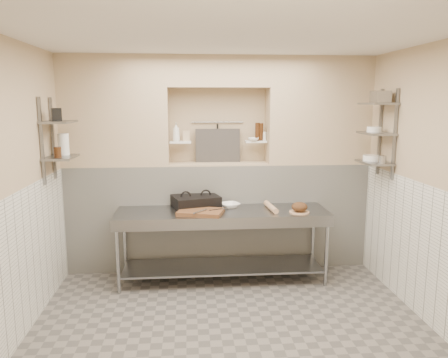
{
  "coord_description": "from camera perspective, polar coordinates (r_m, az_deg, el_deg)",
  "views": [
    {
      "loc": [
        -0.41,
        -4.0,
        2.22
      ],
      "look_at": [
        0.0,
        0.9,
        1.35
      ],
      "focal_mm": 35.0,
      "sensor_mm": 36.0,
      "label": 1
    }
  ],
  "objects": [
    {
      "name": "box_left_upper",
      "position": [
        5.19,
        -21.03,
        7.87
      ],
      "size": [
        0.13,
        0.13,
        0.14
      ],
      "primitive_type": "cube",
      "rotation": [
        0.0,
        0.0,
        0.36
      ],
      "color": "black",
      "rests_on": "wall_shelf_left_upper"
    },
    {
      "name": "jar_alcove",
      "position": [
        5.81,
        -4.95,
        5.65
      ],
      "size": [
        0.09,
        0.09,
        0.13
      ],
      "primitive_type": "cube",
      "color": "tan",
      "rests_on": "alcove_shelf_left"
    },
    {
      "name": "bowl_right_mid",
      "position": [
        5.59,
        19.03,
        6.16
      ],
      "size": [
        0.17,
        0.17,
        0.06
      ],
      "primitive_type": "cylinder",
      "color": "white",
      "rests_on": "wall_shelf_right_mid"
    },
    {
      "name": "cutting_board",
      "position": [
        5.23,
        -3.05,
        -4.32
      ],
      "size": [
        0.6,
        0.49,
        0.05
      ],
      "primitive_type": "cube",
      "rotation": [
        0.0,
        0.0,
        -0.28
      ],
      "color": "brown",
      "rests_on": "prep_table"
    },
    {
      "name": "wall_left",
      "position": [
        4.4,
        -26.63,
        -1.79
      ],
      "size": [
        0.1,
        3.9,
        2.8
      ],
      "primitive_type": "cube",
      "color": "tan",
      "rests_on": "ground"
    },
    {
      "name": "rolling_pin",
      "position": [
        5.45,
        6.14,
        -3.65
      ],
      "size": [
        0.11,
        0.46,
        0.07
      ],
      "primitive_type": "cylinder",
      "rotation": [
        1.57,
        0.0,
        0.08
      ],
      "color": "tan",
      "rests_on": "prep_table"
    },
    {
      "name": "bowl_right",
      "position": [
        5.64,
        18.76,
        2.63
      ],
      "size": [
        0.22,
        0.22,
        0.07
      ],
      "primitive_type": "cylinder",
      "color": "white",
      "rests_on": "wall_shelf_right_lower"
    },
    {
      "name": "prep_table",
      "position": [
        5.43,
        -0.21,
        -6.84
      ],
      "size": [
        2.6,
        0.7,
        0.9
      ],
      "color": "gray",
      "rests_on": "floor"
    },
    {
      "name": "backwall_pillar_left",
      "position": [
        5.82,
        -14.02,
        8.57
      ],
      "size": [
        1.35,
        0.4,
        1.4
      ],
      "primitive_type": "cube",
      "color": "tan",
      "rests_on": "backwall_lower"
    },
    {
      "name": "shelf_rail_right_b",
      "position": [
        5.41,
        21.42,
        5.43
      ],
      "size": [
        0.03,
        0.03,
        1.05
      ],
      "primitive_type": "cube",
      "color": "slate",
      "rests_on": "wall_right"
    },
    {
      "name": "jug_left",
      "position": [
        5.4,
        -20.23,
        4.28
      ],
      "size": [
        0.12,
        0.12,
        0.25
      ],
      "primitive_type": "cylinder",
      "color": "white",
      "rests_on": "wall_shelf_left_lower"
    },
    {
      "name": "bread_board",
      "position": [
        5.36,
        9.81,
        -4.28
      ],
      "size": [
        0.24,
        0.24,
        0.01
      ],
      "primitive_type": "cylinder",
      "color": "tan",
      "rests_on": "prep_table"
    },
    {
      "name": "alcove_shelf_right",
      "position": [
        5.84,
        4.17,
        4.91
      ],
      "size": [
        0.28,
        0.16,
        0.02
      ],
      "primitive_type": "cube",
      "color": "white",
      "rests_on": "backwall_lower"
    },
    {
      "name": "wall_shelf_right_mid",
      "position": [
        5.54,
        19.26,
        5.65
      ],
      "size": [
        0.3,
        0.5,
        0.02
      ],
      "primitive_type": "cube",
      "color": "slate",
      "rests_on": "wall_right"
    },
    {
      "name": "condiment_c",
      "position": [
        5.88,
        5.24,
        5.6
      ],
      "size": [
        0.07,
        0.07,
        0.11
      ],
      "primitive_type": "cylinder",
      "color": "white",
      "rests_on": "alcove_shelf_right"
    },
    {
      "name": "bowl_alcove",
      "position": [
        5.78,
        3.85,
        5.2
      ],
      "size": [
        0.18,
        0.18,
        0.04
      ],
      "primitive_type": "imported",
      "rotation": [
        0.0,
        0.0,
        -0.33
      ],
      "color": "white",
      "rests_on": "alcove_shelf_right"
    },
    {
      "name": "canister_right",
      "position": [
        5.38,
        19.94,
        2.39
      ],
      "size": [
        0.09,
        0.09,
        0.09
      ],
      "primitive_type": "cylinder",
      "color": "gray",
      "rests_on": "wall_shelf_right_lower"
    },
    {
      "name": "splash_panel",
      "position": [
        5.89,
        -0.81,
        4.39
      ],
      "size": [
        0.6,
        0.08,
        0.45
      ],
      "primitive_type": "cube",
      "rotation": [
        -0.14,
        0.0,
        0.0
      ],
      "color": "#383330",
      "rests_on": "alcove_sill"
    },
    {
      "name": "utensil_rail",
      "position": [
        5.94,
        -0.86,
        7.44
      ],
      "size": [
        0.7,
        0.02,
        0.02
      ],
      "primitive_type": "cylinder",
      "rotation": [
        0.0,
        1.57,
        0.0
      ],
      "color": "gray",
      "rests_on": "wall_back"
    },
    {
      "name": "knife_blade",
      "position": [
        5.25,
        -0.74,
        -3.98
      ],
      "size": [
        0.24,
        0.13,
        0.01
      ],
      "primitive_type": "cube",
      "rotation": [
        0.0,
        0.0,
        0.44
      ],
      "color": "gray",
      "rests_on": "cutting_board"
    },
    {
      "name": "backwall_lower",
      "position": [
        5.96,
        -0.72,
        -4.73
      ],
      "size": [
        4.0,
        0.4,
        1.4
      ],
      "primitive_type": "cube",
      "color": "white",
      "rests_on": "floor"
    },
    {
      "name": "condiment_a",
      "position": [
        5.85,
        4.83,
        6.16
      ],
      "size": [
        0.06,
        0.06,
        0.23
      ],
      "primitive_type": "cylinder",
      "color": "#351B0B",
      "rests_on": "alcove_shelf_right"
    },
    {
      "name": "wall_right",
      "position": [
        4.76,
        26.35,
        -0.93
      ],
      "size": [
        0.1,
        3.9,
        2.8
      ],
      "primitive_type": "cube",
      "color": "tan",
      "rests_on": "ground"
    },
    {
      "name": "condiment_b",
      "position": [
        5.83,
        4.38,
        6.19
      ],
      "size": [
        0.06,
        0.06,
        0.24
      ],
      "primitive_type": "cylinder",
      "color": "#351B0B",
      "rests_on": "alcove_shelf_right"
    },
    {
      "name": "shelf_rail_left_b",
      "position": [
        5.11,
        -22.71,
        4.55
      ],
      "size": [
        0.03,
        0.03,
        0.95
      ],
      "primitive_type": "cube",
      "color": "slate",
      "rests_on": "wall_left"
    },
    {
      "name": "floor",
      "position": [
        4.62,
        0.94,
        -19.42
      ],
      "size": [
        4.0,
        3.9,
        0.1
      ],
      "primitive_type": "cube",
      "color": "slate",
      "rests_on": "ground"
    },
    {
      "name": "basket_right",
      "position": [
        5.47,
        19.76,
        10.09
      ],
      "size": [
        0.18,
        0.21,
        0.14
      ],
      "primitive_type": "cube",
      "rotation": [
        0.0,
        0.0,
        0.01
      ],
      "color": "gray",
      "rests_on": "wall_shelf_right_upper"
    },
    {
      "name": "alcove_shelf_left",
      "position": [
        5.77,
        -5.71,
        4.82
      ],
      "size": [
        0.28,
        0.16,
        0.02
      ],
      "primitive_type": "cube",
      "color": "white",
      "rests_on": "backwall_lower"
    },
    {
      "name": "hanging_steel",
      "position": [
        5.93,
        -0.85,
        5.78
      ],
      "size": [
        0.02,
        0.02,
        0.3
      ],
      "primitive_type": "cylinder",
      "color": "black",
      "rests_on": "utensil_rail"
    },
    {
      "name": "panini_press",
      "position": [
        5.53,
        -3.7,
        -2.97
      ],
      "size": [
        0.65,
        0.55,
        0.15
      ],
      "rotation": [
        0.0,
        0.0,
        0.28
      ],
      "color": "black",
      "rests_on": "prep_table"
    },
    {
      "name": "tongs",
      "position": [
        5.13,
        -3.12,
        -4.25
      ],
      "size": [
        0.17,
        0.19,
        0.02
      ],
      "primitive_type": "cylinder",
      "rotation": [
        1.57,
        0.0,
        -0.7
      ],
      "color": "gray",
      "rests_on": "cutting_board"
    },
    {
      "name": "alcove_sill",
      "position": [
        5.82,
        -0.73,
        2.04
      ],
      "size": [
        1.3,
        0.4,
        0.02
      ],
      "primitive_type": "cube",
      "color": "tan",
      "rests_on": "backwall_lower"
    },
    {
      "name": "bottle_soap",
      "position": [
        5.74,
        -6.27,
        6.12
      ],
      "size": [
        0.12,
        0.12,
        0.24
      ],
      "primitive_type": "imported",
      "rotation": [
        0.0,
        0.0,
        0.36
      ],
      "color": "white",
      "rests_on": "alcove_shelf_left"
    },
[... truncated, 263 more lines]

